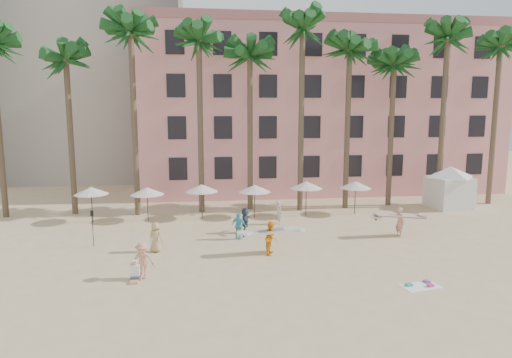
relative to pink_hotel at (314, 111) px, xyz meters
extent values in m
plane|color=#D1B789|center=(-7.00, -26.00, -8.00)|extent=(120.00, 120.00, 0.00)
cube|color=pink|center=(0.00, 0.00, 0.00)|extent=(35.00, 14.00, 16.00)
cylinder|color=brown|center=(-22.00, -10.50, -2.00)|extent=(0.44, 0.44, 12.00)
cylinder|color=brown|center=(-17.00, -11.50, -1.00)|extent=(0.44, 0.44, 14.00)
cylinder|color=brown|center=(-12.00, -11.00, -1.25)|extent=(0.44, 0.44, 13.50)
cylinder|color=brown|center=(-8.00, -10.50, -1.75)|extent=(0.44, 0.44, 12.50)
cylinder|color=brown|center=(-4.00, -11.50, -0.75)|extent=(0.44, 0.44, 14.50)
cylinder|color=brown|center=(0.00, -11.00, -1.50)|extent=(0.44, 0.44, 13.00)
cylinder|color=brown|center=(4.00, -10.50, -2.00)|extent=(0.44, 0.44, 12.00)
cylinder|color=brown|center=(8.00, -11.50, -1.00)|extent=(0.44, 0.44, 14.00)
cylinder|color=brown|center=(13.00, -11.00, -1.25)|extent=(0.44, 0.44, 13.50)
cylinder|color=#332B23|center=(-20.00, -13.50, -6.75)|extent=(0.07, 0.07, 2.50)
cone|color=silver|center=(-20.00, -13.50, -5.65)|extent=(2.50, 2.50, 0.55)
cylinder|color=#332B23|center=(-16.00, -13.60, -6.80)|extent=(0.07, 0.07, 2.40)
cone|color=silver|center=(-16.00, -13.60, -5.75)|extent=(2.50, 2.50, 0.55)
cylinder|color=#332B23|center=(-12.00, -13.40, -6.75)|extent=(0.07, 0.07, 2.50)
cone|color=silver|center=(-12.00, -13.40, -5.65)|extent=(2.50, 2.50, 0.55)
cylinder|color=#332B23|center=(-8.00, -13.50, -6.80)|extent=(0.07, 0.07, 2.40)
cone|color=silver|center=(-8.00, -13.50, -5.75)|extent=(2.50, 2.50, 0.55)
cylinder|color=#332B23|center=(-4.00, -13.60, -6.70)|extent=(0.07, 0.07, 2.60)
cone|color=silver|center=(-4.00, -13.60, -5.55)|extent=(2.50, 2.50, 0.55)
cylinder|color=#332B23|center=(0.00, -13.40, -6.75)|extent=(0.07, 0.07, 2.50)
cone|color=silver|center=(0.00, -13.40, -5.65)|extent=(2.50, 2.50, 0.55)
cube|color=silver|center=(8.62, -12.10, -6.70)|extent=(3.28, 3.28, 2.60)
cone|color=silver|center=(8.62, -12.10, -4.95)|extent=(4.92, 4.92, 0.90)
cube|color=white|center=(-1.92, -28.11, -7.99)|extent=(1.96, 1.33, 0.02)
cube|color=teal|center=(-2.45, -28.01, -7.93)|extent=(0.34, 0.30, 0.10)
cube|color=#C8377C|center=(-1.49, -28.23, -7.92)|extent=(0.32, 0.27, 0.12)
cube|color=#7C3785|center=(-1.39, -27.70, -7.94)|extent=(0.31, 0.35, 0.08)
imported|color=tan|center=(0.76, -19.87, -7.03)|extent=(0.62, 0.80, 1.94)
cube|color=#DAB588|center=(0.76, -19.87, -6.64)|extent=(3.34, 0.86, 0.39)
imported|color=orange|center=(-8.12, -22.43, -7.05)|extent=(0.98, 1.11, 1.91)
cube|color=silver|center=(-8.12, -22.43, -6.66)|extent=(3.31, 1.06, 0.33)
imported|color=#56B4C8|center=(-9.72, -19.22, -7.11)|extent=(1.10, 0.95, 1.78)
imported|color=tan|center=(-15.00, -25.45, -7.07)|extent=(1.22, 0.74, 1.85)
imported|color=tan|center=(-14.75, -21.23, -7.11)|extent=(1.03, 0.93, 1.77)
imported|color=#BCADA6|center=(-6.53, -15.79, -7.13)|extent=(0.67, 0.76, 1.74)
imported|color=#2E3F51|center=(-9.16, -17.83, -7.14)|extent=(0.84, 1.67, 1.73)
cylinder|color=black|center=(-18.60, -19.68, -6.95)|extent=(0.04, 0.04, 2.10)
cube|color=black|center=(-18.60, -19.68, -5.95)|extent=(0.18, 0.03, 0.35)
cube|color=#3F3F4C|center=(-15.35, -25.66, -7.88)|extent=(0.44, 0.41, 0.24)
cube|color=tan|center=(-15.35, -26.01, -7.94)|extent=(0.39, 0.44, 0.12)
cube|color=white|center=(-15.35, -25.61, -7.51)|extent=(0.43, 0.25, 0.54)
sphere|color=tan|center=(-15.35, -25.61, -7.12)|extent=(0.24, 0.24, 0.24)
camera|label=1|loc=(-12.16, -47.39, 0.32)|focal=32.00mm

